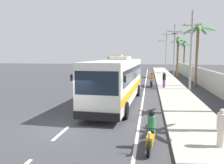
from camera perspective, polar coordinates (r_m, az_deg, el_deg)
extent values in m
plane|color=#3A3A3F|center=(12.31, -11.24, -11.29)|extent=(160.00, 160.00, 0.00)
cube|color=#A8A399|center=(21.39, 16.41, -3.42)|extent=(3.20, 90.00, 0.14)
cube|color=white|center=(11.47, -12.97, -12.69)|extent=(0.16, 2.00, 0.01)
cube|color=white|center=(14.90, -7.29, -7.95)|extent=(0.16, 2.00, 0.01)
cube|color=white|center=(18.47, -3.84, -4.98)|extent=(0.16, 2.00, 0.01)
cube|color=white|center=(22.13, -1.54, -2.96)|extent=(0.16, 2.00, 0.01)
cube|color=white|center=(25.83, 0.10, -1.52)|extent=(0.16, 2.00, 0.01)
cube|color=white|center=(29.55, 1.33, -0.44)|extent=(0.16, 2.00, 0.01)
cube|color=white|center=(33.30, 2.28, 0.40)|extent=(0.16, 2.00, 0.01)
cube|color=white|center=(37.06, 3.04, 1.07)|extent=(0.16, 2.00, 0.01)
cube|color=white|center=(40.83, 3.66, 1.61)|extent=(0.16, 2.00, 0.01)
cube|color=white|center=(44.60, 4.18, 2.07)|extent=(0.16, 2.00, 0.01)
cube|color=white|center=(48.38, 4.61, 2.45)|extent=(0.16, 2.00, 0.01)
cube|color=white|center=(52.17, 4.98, 2.77)|extent=(0.16, 2.00, 0.01)
cube|color=white|center=(55.96, 5.30, 3.06)|extent=(0.16, 2.00, 0.01)
cube|color=white|center=(59.75, 5.59, 3.30)|extent=(0.16, 2.00, 0.01)
cube|color=white|center=(26.18, 8.43, -1.48)|extent=(0.14, 70.00, 0.01)
cube|color=#B2B2AD|center=(25.84, 23.85, 0.30)|extent=(0.24, 60.00, 2.17)
cube|color=silver|center=(17.40, 1.40, 0.64)|extent=(3.11, 11.97, 3.03)
cube|color=#192333|center=(17.55, 1.53, 2.43)|extent=(3.10, 11.03, 0.97)
cube|color=#192333|center=(11.65, -4.02, -0.29)|extent=(2.39, 0.20, 1.27)
cube|color=orange|center=(17.49, 1.39, -1.58)|extent=(3.13, 11.74, 0.54)
cube|color=black|center=(11.92, -4.07, -8.81)|extent=(2.55, 0.27, 0.44)
cube|color=#B7B7B7|center=(18.76, 2.27, 6.16)|extent=(1.54, 2.67, 0.28)
cube|color=black|center=(11.51, 3.34, 0.76)|extent=(0.12, 0.09, 0.36)
cube|color=black|center=(12.31, -10.38, 1.06)|extent=(0.12, 0.09, 0.36)
cylinder|color=black|center=(13.40, 3.42, -7.33)|extent=(0.36, 1.05, 1.04)
cylinder|color=black|center=(14.00, -7.00, -6.74)|extent=(0.36, 1.05, 1.04)
cylinder|color=black|center=(20.91, 6.65, -2.16)|extent=(0.36, 1.05, 1.04)
cylinder|color=black|center=(21.30, -0.18, -1.94)|extent=(0.36, 1.05, 1.04)
cube|color=gold|center=(42.92, 1.91, 4.52)|extent=(2.48, 11.92, 3.16)
cube|color=#192333|center=(42.70, 1.88, 5.24)|extent=(2.51, 10.97, 1.01)
cube|color=#192333|center=(48.77, 2.83, 5.37)|extent=(2.24, 0.11, 1.33)
cube|color=#1E843D|center=(42.96, 1.91, 3.57)|extent=(2.51, 11.69, 0.57)
cube|color=black|center=(48.95, 2.83, 3.20)|extent=(2.38, 0.17, 0.44)
cube|color=#B7B7B7|center=(41.40, 1.65, 6.80)|extent=(1.35, 2.63, 0.28)
cube|color=black|center=(48.74, 1.16, 5.65)|extent=(0.12, 0.08, 0.36)
cube|color=black|center=(48.42, 4.45, 5.62)|extent=(0.12, 0.08, 0.36)
cylinder|color=black|center=(47.29, 1.13, 2.99)|extent=(0.32, 1.04, 1.04)
cylinder|color=black|center=(47.01, 4.01, 2.95)|extent=(0.32, 1.04, 1.04)
cylinder|color=black|center=(39.67, -0.48, 2.22)|extent=(0.32, 1.04, 1.04)
cylinder|color=black|center=(39.33, 2.94, 2.17)|extent=(0.32, 1.04, 1.04)
cylinder|color=black|center=(26.42, 10.02, -0.78)|extent=(0.15, 0.61, 0.60)
cylinder|color=black|center=(27.77, 10.23, -0.41)|extent=(0.17, 0.61, 0.60)
cube|color=black|center=(27.02, 10.13, -0.15)|extent=(0.33, 1.12, 0.36)
cube|color=black|center=(27.29, 10.19, 0.35)|extent=(0.29, 0.62, 0.12)
cylinder|color=gray|center=(26.50, 10.05, -0.11)|extent=(0.09, 0.32, 0.67)
cylinder|color=black|center=(26.55, 10.09, 0.86)|extent=(0.56, 0.08, 0.04)
sphere|color=#EAEACC|center=(26.45, 10.06, 0.53)|extent=(0.14, 0.14, 0.14)
cylinder|color=gold|center=(27.21, 10.19, 1.05)|extent=(0.32, 0.32, 0.68)
sphere|color=red|center=(27.16, 10.21, 2.03)|extent=(0.26, 0.26, 0.26)
cylinder|color=black|center=(8.82, 9.40, -16.72)|extent=(0.17, 0.61, 0.60)
cylinder|color=black|center=(10.07, 10.38, -13.65)|extent=(0.19, 0.61, 0.60)
cube|color=gold|center=(9.32, 9.92, -13.95)|extent=(0.37, 1.12, 0.36)
cube|color=black|center=(9.53, 10.16, -12.19)|extent=(0.31, 0.62, 0.12)
cylinder|color=gray|center=(8.82, 9.54, -14.62)|extent=(0.10, 0.32, 0.67)
cylinder|color=black|center=(8.76, 9.68, -11.71)|extent=(0.56, 0.11, 0.04)
sphere|color=#EAEACC|center=(8.69, 9.57, -12.83)|extent=(0.14, 0.14, 0.14)
cylinder|color=#2D7A47|center=(9.38, 10.16, -10.46)|extent=(0.32, 0.32, 0.63)
sphere|color=black|center=(9.26, 10.22, -7.83)|extent=(0.26, 0.26, 0.26)
cylinder|color=#75388E|center=(25.79, 13.23, -0.43)|extent=(0.28, 0.28, 0.87)
cylinder|color=black|center=(25.71, 13.28, 1.30)|extent=(0.36, 0.36, 0.69)
sphere|color=#9E704C|center=(25.67, 13.31, 2.29)|extent=(0.22, 0.22, 0.22)
cylinder|color=beige|center=(10.18, 26.16, -12.72)|extent=(0.28, 0.28, 0.77)
cylinder|color=beige|center=(9.98, 26.38, -8.98)|extent=(0.36, 0.36, 0.61)
sphere|color=beige|center=(9.88, 26.50, -6.75)|extent=(0.21, 0.21, 0.21)
cylinder|color=#9E9E99|center=(25.34, 19.69, 7.51)|extent=(0.24, 0.24, 8.47)
cube|color=#9E9E99|center=(25.52, 19.94, 13.57)|extent=(2.00, 0.12, 0.12)
cylinder|color=#4C4742|center=(25.42, 18.12, 13.94)|extent=(0.08, 0.08, 0.16)
cylinder|color=#4C4742|center=(25.69, 21.76, 13.71)|extent=(0.08, 0.08, 0.16)
cylinder|color=#9E9E99|center=(25.30, 17.81, 11.94)|extent=(1.80, 0.09, 0.09)
cube|color=#4C4C51|center=(25.19, 15.74, 11.89)|extent=(0.44, 0.24, 0.14)
cylinder|color=#9E9E99|center=(42.39, 15.72, 7.90)|extent=(0.24, 0.24, 9.37)
cube|color=#9E9E99|center=(42.59, 15.87, 12.42)|extent=(2.53, 0.12, 0.12)
cylinder|color=#4C4742|center=(42.51, 14.48, 12.63)|extent=(0.08, 0.08, 0.16)
cylinder|color=#4C4742|center=(42.72, 17.26, 12.51)|extent=(0.08, 0.08, 0.16)
cylinder|color=#9E9E99|center=(59.51, 13.77, 8.05)|extent=(0.24, 0.24, 10.23)
cube|color=#9E9E99|center=(59.72, 13.88, 11.80)|extent=(2.51, 0.12, 0.12)
cylinder|color=#4C4742|center=(59.67, 12.90, 11.95)|extent=(0.08, 0.08, 0.16)
cylinder|color=#4C4742|center=(59.81, 14.86, 11.88)|extent=(0.08, 0.08, 0.16)
cylinder|color=#9E9E99|center=(59.55, 12.98, 10.32)|extent=(1.76, 0.09, 0.09)
cube|color=#4C4C51|center=(59.50, 12.12, 10.29)|extent=(0.44, 0.24, 0.14)
cylinder|color=brown|center=(38.94, 16.51, 5.85)|extent=(0.36, 0.36, 6.49)
ellipsoid|color=#337F33|center=(39.16, 17.71, 10.21)|extent=(1.52, 0.48, 0.80)
ellipsoid|color=#337F33|center=(39.69, 17.16, 10.31)|extent=(1.15, 1.49, 0.63)
ellipsoid|color=#337F33|center=(39.68, 16.49, 10.13)|extent=(0.43, 1.46, 0.90)
ellipsoid|color=#337F33|center=(39.22, 15.67, 10.22)|extent=(1.48, 0.93, 0.87)
ellipsoid|color=#337F33|center=(38.58, 15.83, 10.28)|extent=(1.44, 1.07, 0.86)
ellipsoid|color=#337F33|center=(38.27, 16.74, 10.38)|extent=(0.43, 1.54, 0.72)
ellipsoid|color=#337F33|center=(38.43, 17.33, 10.31)|extent=(1.07, 1.48, 0.77)
sphere|color=brown|center=(39.03, 16.68, 10.69)|extent=(0.56, 0.56, 0.56)
cylinder|color=brown|center=(28.30, 20.97, 6.01)|extent=(0.32, 0.32, 7.14)
ellipsoid|color=#3D893D|center=(28.72, 23.25, 12.63)|extent=(2.04, 0.45, 0.75)
ellipsoid|color=#3D893D|center=(29.24, 22.24, 12.25)|extent=(1.57, 1.65, 1.05)
ellipsoid|color=#3D893D|center=(29.35, 20.55, 12.45)|extent=(0.71, 2.01, 0.91)
ellipsoid|color=#3D893D|center=(28.76, 19.48, 12.42)|extent=(1.82, 1.26, 1.10)
ellipsoid|color=#3D893D|center=(27.93, 19.63, 12.70)|extent=(1.93, 1.10, 0.99)
ellipsoid|color=#3D893D|center=(27.50, 21.62, 12.90)|extent=(0.43, 2.02, 0.82)
ellipsoid|color=#3D893D|center=(27.83, 22.79, 12.64)|extent=(1.48, 1.78, 0.94)
sphere|color=brown|center=(28.50, 21.30, 13.30)|extent=(0.56, 0.56, 0.56)
cylinder|color=brown|center=(47.55, 18.04, 5.81)|extent=(0.30, 0.30, 6.24)
ellipsoid|color=#28702D|center=(47.60, 19.07, 9.11)|extent=(1.57, 0.56, 1.00)
ellipsoid|color=#28702D|center=(48.18, 18.79, 9.20)|extent=(1.46, 1.32, 0.83)
ellipsoid|color=#28702D|center=(48.30, 17.92, 9.14)|extent=(0.58, 1.59, 0.96)
ellipsoid|color=#28702D|center=(47.76, 17.29, 9.19)|extent=(1.57, 0.90, 0.97)
ellipsoid|color=#28702D|center=(47.10, 17.37, 9.48)|extent=(1.65, 1.14, 0.56)
ellipsoid|color=#28702D|center=(46.80, 18.18, 9.32)|extent=(0.59, 1.66, 0.79)
ellipsoid|color=#28702D|center=(47.06, 18.82, 9.17)|extent=(1.21, 1.46, 0.97)
sphere|color=brown|center=(47.60, 18.19, 9.63)|extent=(0.56, 0.56, 0.56)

